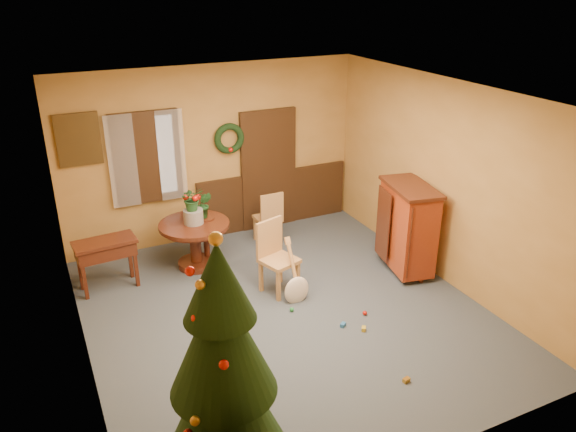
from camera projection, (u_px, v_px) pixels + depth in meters
room_envelope at (228, 172)px, 9.37m from camera, size 5.50×5.50×5.50m
dining_table at (195, 236)px, 8.49m from camera, size 1.06×1.06×0.73m
urn at (193, 217)px, 8.36m from camera, size 0.29×0.29×0.22m
centerpiece_plant at (192, 198)px, 8.25m from camera, size 0.33×0.29×0.37m
chair_near at (275, 254)px, 7.85m from camera, size 0.57×0.57×1.05m
chair_far at (269, 216)px, 9.24m from camera, size 0.41×0.41×0.92m
guitar at (297, 274)px, 7.60m from camera, size 0.47×0.62×0.84m
plant_stand at (206, 234)px, 8.67m from camera, size 0.29×0.29×0.75m
stand_plant at (204, 205)px, 8.47m from camera, size 0.28×0.26×0.42m
christmas_tree at (224, 378)px, 4.52m from camera, size 1.20×1.20×2.48m
writing_desk at (106, 252)px, 7.88m from camera, size 0.88×0.48×0.75m
sideboard at (408, 226)px, 8.31m from camera, size 0.76×1.16×1.37m
gift_c at (232, 425)px, 5.54m from camera, size 0.34×0.34×0.15m
toy_a at (343, 325)px, 7.20m from camera, size 0.09×0.09×0.05m
toy_b at (292, 310)px, 7.52m from camera, size 0.06×0.06×0.06m
toy_c at (364, 329)px, 7.12m from camera, size 0.09×0.09×0.05m
toy_d at (365, 313)px, 7.44m from camera, size 0.06×0.06×0.06m
toy_e at (406, 380)px, 6.22m from camera, size 0.09×0.06×0.05m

